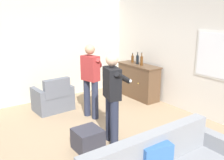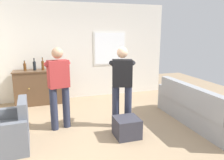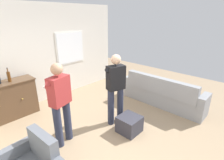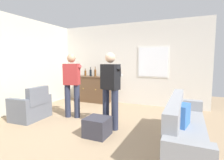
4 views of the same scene
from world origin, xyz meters
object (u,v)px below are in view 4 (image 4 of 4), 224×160
object	(u,v)px
person_standing_left	(72,82)
ottoman	(97,127)
armchair	(32,108)
sideboard_cabinet	(93,89)
bottle_wine_green	(91,73)
person_standing_right	(111,87)
bottle_spirits_clear	(85,73)
bottle_liquor_amber	(95,73)
couch	(185,131)

from	to	relation	value
person_standing_left	ottoman	bearing A→B (deg)	-33.46
armchair	sideboard_cabinet	distance (m)	2.39
bottle_wine_green	person_standing_right	world-z (taller)	person_standing_right
bottle_spirits_clear	person_standing_left	distance (m)	1.98
bottle_liquor_amber	person_standing_left	xyz separation A→B (m)	(0.29, -1.76, -0.14)
sideboard_cabinet	bottle_spirits_clear	distance (m)	0.67
armchair	person_standing_left	bearing A→B (deg)	32.42
bottle_spirits_clear	ottoman	size ratio (longest dim) A/B	0.59
sideboard_cabinet	armchair	bearing A→B (deg)	-101.19
person_standing_left	person_standing_right	world-z (taller)	same
person_standing_left	person_standing_right	bearing A→B (deg)	-13.27
ottoman	sideboard_cabinet	bearing A→B (deg)	121.94
person_standing_right	bottle_liquor_amber	bearing A→B (deg)	126.83
armchair	bottle_wine_green	size ratio (longest dim) A/B	2.76
sideboard_cabinet	bottle_liquor_amber	bearing A→B (deg)	-8.35
couch	person_standing_left	xyz separation A→B (m)	(-2.79, 0.69, 0.60)
bottle_wine_green	person_standing_left	bearing A→B (deg)	-74.35
armchair	bottle_wine_green	xyz separation A→B (m)	(0.37, 2.36, 0.79)
person_standing_right	sideboard_cabinet	bearing A→B (deg)	128.78
person_standing_left	bottle_liquor_amber	bearing A→B (deg)	99.32
bottle_wine_green	couch	bearing A→B (deg)	-37.11
sideboard_cabinet	bottle_liquor_amber	xyz separation A→B (m)	(0.13, -0.02, 0.60)
bottle_wine_green	bottle_liquor_amber	distance (m)	0.22
armchair	bottle_wine_green	distance (m)	2.51
sideboard_cabinet	person_standing_right	size ratio (longest dim) A/B	0.79
bottle_spirits_clear	person_standing_left	xyz separation A→B (m)	(0.75, -1.83, -0.12)
couch	ottoman	xyz separation A→B (m)	(-1.61, -0.09, -0.15)
bottle_liquor_amber	ottoman	bearing A→B (deg)	-59.97
bottle_liquor_amber	person_standing_right	xyz separation A→B (m)	(1.54, -2.06, -0.14)
bottle_spirits_clear	person_standing_left	world-z (taller)	person_standing_left
bottle_spirits_clear	bottle_wine_green	bearing A→B (deg)	-6.37
bottle_liquor_amber	person_standing_left	world-z (taller)	person_standing_left
ottoman	person_standing_left	bearing A→B (deg)	146.54
bottle_liquor_amber	bottle_spirits_clear	xyz separation A→B (m)	(-0.46, 0.07, -0.02)
bottle_wine_green	bottle_liquor_amber	bearing A→B (deg)	-10.30
bottle_spirits_clear	couch	bearing A→B (deg)	-35.44
bottle_wine_green	person_standing_left	world-z (taller)	person_standing_left
bottle_liquor_amber	person_standing_right	size ratio (longest dim) A/B	0.21
sideboard_cabinet	ottoman	distance (m)	3.03
couch	person_standing_right	size ratio (longest dim) A/B	1.42
sideboard_cabinet	bottle_liquor_amber	size ratio (longest dim) A/B	3.79
armchair	sideboard_cabinet	bearing A→B (deg)	78.81
sideboard_cabinet	bottle_spirits_clear	bearing A→B (deg)	171.84
bottle_liquor_amber	bottle_spirits_clear	distance (m)	0.47
sideboard_cabinet	person_standing_right	xyz separation A→B (m)	(1.67, -2.07, 0.46)
person_standing_right	bottle_spirits_clear	bearing A→B (deg)	133.32
person_standing_right	ottoman	bearing A→B (deg)	-98.46
bottle_wine_green	armchair	bearing A→B (deg)	-99.01
armchair	bottle_spirits_clear	size ratio (longest dim) A/B	3.39
ottoman	person_standing_right	world-z (taller)	person_standing_right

